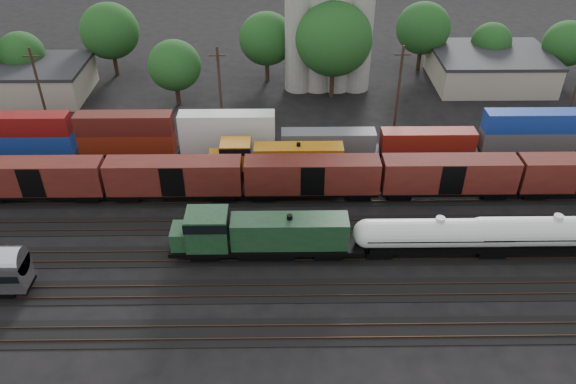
{
  "coord_description": "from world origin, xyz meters",
  "views": [
    {
      "loc": [
        -3.75,
        -47.87,
        36.99
      ],
      "look_at": [
        -3.13,
        2.0,
        3.0
      ],
      "focal_mm": 35.0,
      "sensor_mm": 36.0,
      "label": 1
    }
  ],
  "objects_px": {
    "green_locomotive": "(256,234)",
    "grain_silo": "(328,18)",
    "orange_locomotive": "(273,158)",
    "tank_car_a": "(438,234)"
  },
  "relations": [
    {
      "from": "green_locomotive",
      "to": "orange_locomotive",
      "type": "distance_m",
      "value": 15.08
    },
    {
      "from": "green_locomotive",
      "to": "tank_car_a",
      "type": "relative_size",
      "value": 1.13
    },
    {
      "from": "green_locomotive",
      "to": "grain_silo",
      "type": "distance_m",
      "value": 42.95
    },
    {
      "from": "tank_car_a",
      "to": "grain_silo",
      "type": "xyz_separation_m",
      "value": [
        -8.17,
        41.0,
        8.65
      ]
    },
    {
      "from": "green_locomotive",
      "to": "grain_silo",
      "type": "xyz_separation_m",
      "value": [
        9.66,
        41.0,
        8.42
      ]
    },
    {
      "from": "tank_car_a",
      "to": "orange_locomotive",
      "type": "height_order",
      "value": "orange_locomotive"
    },
    {
      "from": "green_locomotive",
      "to": "grain_silo",
      "type": "relative_size",
      "value": 0.65
    },
    {
      "from": "orange_locomotive",
      "to": "grain_silo",
      "type": "bearing_deg",
      "value": 72.71
    },
    {
      "from": "orange_locomotive",
      "to": "grain_silo",
      "type": "height_order",
      "value": "grain_silo"
    },
    {
      "from": "grain_silo",
      "to": "green_locomotive",
      "type": "bearing_deg",
      "value": -103.25
    }
  ]
}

